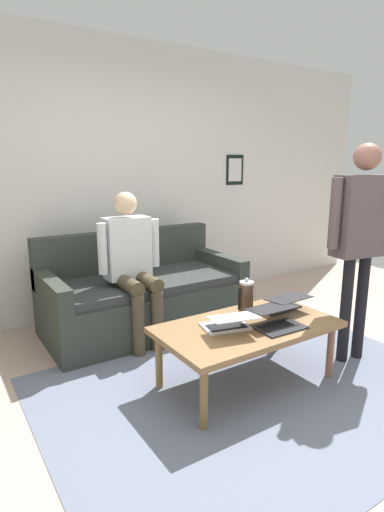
{
  "coord_description": "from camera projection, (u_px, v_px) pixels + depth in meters",
  "views": [
    {
      "loc": [
        1.67,
        1.77,
        1.51
      ],
      "look_at": [
        -0.03,
        -0.86,
        0.8
      ],
      "focal_mm": 28.8,
      "sensor_mm": 36.0,
      "label": 1
    }
  ],
  "objects": [
    {
      "name": "person_seated",
      "position": [
        131.0,
        259.0,
        3.42
      ],
      "size": [
        0.55,
        0.51,
        1.28
      ],
      "color": "#4B402C",
      "rests_on": "ground_plane"
    },
    {
      "name": "area_rug",
      "position": [
        255.0,
        388.0,
        2.82
      ],
      "size": [
        2.79,
        2.09,
        0.01
      ],
      "primitive_type": "cube",
      "color": "slate",
      "rests_on": "ground_plane"
    },
    {
      "name": "laptop_left",
      "position": [
        228.0,
        323.0,
        2.71
      ],
      "size": [
        0.38,
        0.39,
        0.13
      ],
      "color": "silver",
      "rests_on": "coffee_table"
    },
    {
      "name": "back_wall",
      "position": [
        118.0,
        179.0,
        4.17
      ],
      "size": [
        7.04,
        0.11,
        2.7
      ],
      "color": "silver",
      "rests_on": "ground_plane"
    },
    {
      "name": "laptop_center",
      "position": [
        277.0,
        321.0,
        2.76
      ],
      "size": [
        0.34,
        0.31,
        0.12
      ],
      "color": "#28282D",
      "rests_on": "coffee_table"
    },
    {
      "name": "ground_plane",
      "position": [
        259.0,
        401.0,
        2.67
      ],
      "size": [
        7.68,
        7.68,
        0.0
      ],
      "primitive_type": "plane",
      "color": "#BE9E8F"
    },
    {
      "name": "couch",
      "position": [
        142.0,
        296.0,
        3.8
      ],
      "size": [
        1.78,
        0.87,
        0.88
      ],
      "color": "#303730",
      "rests_on": "ground_plane"
    },
    {
      "name": "coffee_table",
      "position": [
        248.0,
        330.0,
        2.81
      ],
      "size": [
        1.24,
        0.68,
        0.43
      ],
      "color": "olive",
      "rests_on": "ground_plane"
    },
    {
      "name": "person_standing",
      "position": [
        361.0,
        226.0,
        3.01
      ],
      "size": [
        0.58,
        0.26,
        1.65
      ],
      "color": "black",
      "rests_on": "ground_plane"
    },
    {
      "name": "french_press",
      "position": [
        246.0,
        298.0,
        2.97
      ],
      "size": [
        0.13,
        0.11,
        0.27
      ],
      "color": "#4C3323",
      "rests_on": "coffee_table"
    },
    {
      "name": "laptop_right",
      "position": [
        281.0,
        304.0,
        3.08
      ],
      "size": [
        0.34,
        0.32,
        0.12
      ],
      "color": "#28282D",
      "rests_on": "coffee_table"
    }
  ]
}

